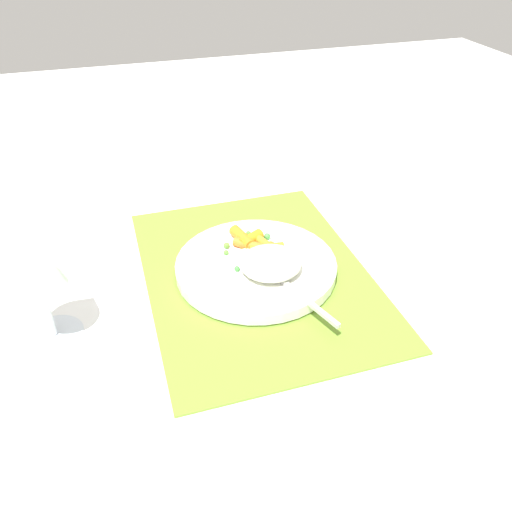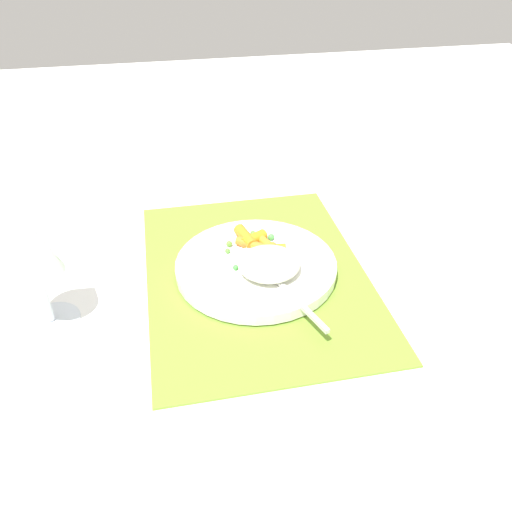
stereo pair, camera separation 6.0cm
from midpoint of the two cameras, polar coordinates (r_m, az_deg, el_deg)
ground_plane at (r=0.75m, az=-2.29°, el=-2.10°), size 2.40×2.40×0.00m
placemat at (r=0.75m, az=-2.29°, el=-1.92°), size 0.43×0.31×0.01m
plate at (r=0.74m, az=-2.31°, el=-1.22°), size 0.23×0.23×0.02m
rice_mound at (r=0.71m, az=-0.77°, el=-0.83°), size 0.08×0.09×0.03m
carrot_portion at (r=0.76m, az=-2.19°, el=1.28°), size 0.10×0.08×0.02m
pea_scatter at (r=0.76m, az=-2.59°, el=0.92°), size 0.09×0.09×0.01m
fork at (r=0.70m, az=-0.11°, el=-2.38°), size 0.20×0.08×0.01m
wine_glass at (r=0.64m, az=-26.27°, el=-0.47°), size 0.07×0.07×0.17m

